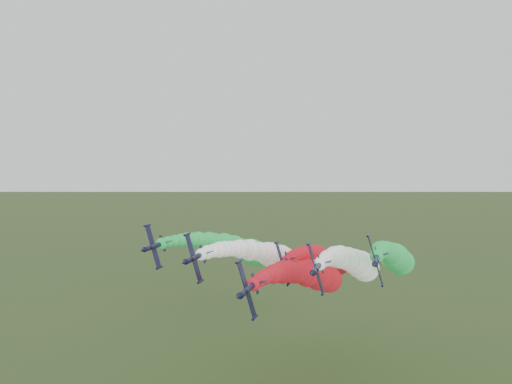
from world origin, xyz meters
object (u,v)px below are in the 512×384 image
jet_lead (313,276)px  jet_outer_right (394,257)px  jet_inner_left (270,256)px  jet_trail (325,259)px  jet_inner_right (355,263)px  jet_outer_left (238,248)px

jet_lead → jet_outer_right: bearing=42.7°
jet_inner_left → jet_trail: size_ratio=1.00×
jet_inner_right → jet_trail: (-9.39, 11.43, -1.70)m
jet_outer_left → jet_inner_right: bearing=-9.2°
jet_inner_right → jet_outer_right: (9.94, 3.14, 1.48)m
jet_outer_left → jet_outer_right: (44.23, -2.43, 0.18)m
jet_inner_right → jet_trail: bearing=129.4°
jet_inner_left → jet_outer_left: 14.37m
jet_outer_left → jet_outer_right: size_ratio=1.00×
jet_outer_right → jet_trail: size_ratio=1.00×
jet_lead → jet_inner_left: (-13.56, 11.63, 2.02)m
jet_outer_left → jet_trail: bearing=13.3°
jet_trail → jet_inner_left: bearing=-133.0°
jet_lead → jet_inner_left: bearing=139.4°
jet_inner_left → jet_inner_right: jet_inner_left is taller
jet_inner_left → jet_trail: (13.11, 14.08, -2.92)m
jet_inner_right → jet_outer_left: bearing=170.8°
jet_trail → jet_outer_left: bearing=-166.7°
jet_lead → jet_outer_right: 25.79m
jet_outer_left → jet_outer_right: bearing=-3.1°
jet_lead → jet_outer_left: bearing=141.9°
jet_inner_right → jet_trail: size_ratio=1.01×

